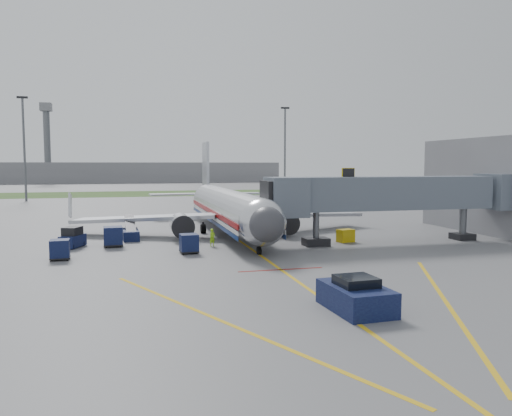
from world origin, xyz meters
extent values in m
plane|color=#565659|center=(0.00, 0.00, 0.00)|extent=(400.00, 400.00, 0.00)
cube|color=#2D4C1E|center=(0.00, 90.00, 0.01)|extent=(300.00, 25.00, 0.01)
cube|color=gold|center=(0.00, -2.00, 0.00)|extent=(0.25, 50.00, 0.01)
cube|color=maroon|center=(0.00, -4.00, 0.00)|extent=(6.00, 0.25, 0.01)
cube|color=gold|center=(-6.00, -14.00, 0.00)|extent=(9.52, 20.04, 0.01)
cube|color=gold|center=(6.00, -14.00, 0.00)|extent=(9.52, 20.04, 0.01)
cylinder|color=silver|center=(0.00, 15.00, 2.70)|extent=(3.80, 28.00, 3.80)
sphere|color=silver|center=(0.00, 1.00, 2.70)|extent=(3.80, 3.80, 3.80)
sphere|color=#38383D|center=(0.00, -0.30, 2.70)|extent=(2.74, 2.74, 2.74)
cube|color=black|center=(0.00, 0.60, 3.25)|extent=(2.20, 1.20, 0.55)
cone|color=silver|center=(0.00, 31.50, 2.70)|extent=(3.80, 5.00, 3.80)
cube|color=#B7BAC1|center=(0.00, 31.00, 6.70)|extent=(0.35, 4.20, 7.00)
cube|color=#B7BAC1|center=(-8.50, 15.00, 1.80)|extent=(15.10, 8.59, 1.13)
cube|color=#B7BAC1|center=(8.50, 15.00, 1.80)|extent=(15.10, 8.59, 1.13)
cylinder|color=silver|center=(-5.20, 12.00, 1.35)|extent=(2.10, 3.60, 2.10)
cylinder|color=silver|center=(5.20, 12.00, 1.35)|extent=(2.10, 3.60, 2.10)
cube|color=maroon|center=(1.92, 15.00, 2.35)|extent=(0.05, 28.00, 0.45)
cube|color=navy|center=(1.92, 15.00, 1.45)|extent=(0.05, 28.00, 0.35)
cylinder|color=black|center=(0.00, 2.00, 0.30)|extent=(0.28, 0.70, 0.70)
cylinder|color=black|center=(-2.60, 15.50, 0.45)|extent=(0.50, 1.00, 1.00)
cylinder|color=black|center=(2.60, 15.50, 0.45)|extent=(0.50, 1.00, 1.00)
cube|color=slate|center=(13.00, 5.00, 4.60)|extent=(20.00, 3.00, 3.00)
cube|color=slate|center=(3.20, 5.00, 4.40)|extent=(3.20, 3.60, 3.40)
cube|color=black|center=(2.00, 5.00, 4.40)|extent=(1.60, 3.00, 2.80)
cube|color=gold|center=(9.00, 5.00, 6.40)|extent=(1.20, 0.15, 1.00)
cylinder|color=#595B60|center=(6.00, 5.00, 1.55)|extent=(0.56, 0.56, 3.10)
cube|color=black|center=(6.00, 5.00, 0.35)|extent=(2.20, 1.60, 0.70)
cylinder|color=#595B60|center=(21.00, 5.00, 1.55)|extent=(0.70, 0.70, 3.10)
cube|color=black|center=(21.00, 5.00, 0.30)|extent=(1.80, 1.80, 0.60)
cube|color=slate|center=(25.00, 5.00, 4.60)|extent=(3.00, 4.00, 3.40)
cube|color=slate|center=(30.00, 10.00, 5.00)|extent=(10.00, 16.00, 10.00)
cylinder|color=#595B60|center=(-30.00, 70.00, 10.00)|extent=(0.44, 0.44, 20.00)
cube|color=black|center=(-30.00, 70.00, 20.20)|extent=(2.00, 0.40, 0.40)
cylinder|color=#595B60|center=(25.00, 75.00, 10.00)|extent=(0.44, 0.44, 20.00)
cube|color=black|center=(25.00, 75.00, 20.20)|extent=(2.00, 0.40, 0.40)
cube|color=slate|center=(-10.00, 170.00, 4.00)|extent=(120.00, 14.00, 8.00)
cylinder|color=#595B60|center=(-40.00, 165.00, 14.00)|extent=(2.40, 2.40, 28.00)
cube|color=slate|center=(-40.00, 165.00, 28.50)|extent=(4.00, 4.00, 3.00)
cube|color=black|center=(0.82, -14.05, 0.62)|extent=(2.72, 4.22, 1.25)
cube|color=black|center=(0.82, -14.05, 1.42)|extent=(1.92, 1.92, 0.57)
cylinder|color=black|center=(-0.12, -15.58, 0.45)|extent=(0.30, 0.92, 0.91)
cylinder|color=black|center=(1.92, -15.47, 0.45)|extent=(0.30, 0.92, 0.91)
cylinder|color=black|center=(-0.29, -12.64, 0.45)|extent=(0.30, 0.92, 0.91)
cylinder|color=black|center=(1.75, -12.52, 0.45)|extent=(0.30, 0.92, 0.91)
cube|color=black|center=(-14.91, 9.33, 0.56)|extent=(2.19, 2.88, 1.03)
cube|color=black|center=(-14.91, 9.33, 1.44)|extent=(1.75, 1.98, 0.72)
cylinder|color=black|center=(-15.73, 8.66, 0.26)|extent=(0.40, 0.56, 0.51)
cylinder|color=black|center=(-14.78, 8.28, 0.26)|extent=(0.40, 0.56, 0.51)
cylinder|color=black|center=(-15.04, 10.38, 0.26)|extent=(0.40, 0.56, 0.51)
cylinder|color=black|center=(-14.09, 9.99, 0.26)|extent=(0.40, 0.56, 0.51)
cube|color=black|center=(-15.21, 3.54, 0.85)|extent=(1.45, 1.45, 1.38)
cube|color=black|center=(-15.21, 3.54, 0.16)|extent=(1.49, 1.49, 0.11)
cylinder|color=black|center=(-15.71, 2.98, 0.12)|extent=(0.21, 0.26, 0.25)
cylinder|color=black|center=(-14.65, 3.03, 0.12)|extent=(0.21, 0.26, 0.25)
cylinder|color=black|center=(-15.77, 4.04, 0.12)|extent=(0.21, 0.26, 0.25)
cylinder|color=black|center=(-14.70, 4.10, 0.12)|extent=(0.21, 0.26, 0.25)
cube|color=black|center=(-11.49, 8.85, 0.97)|extent=(1.67, 1.67, 1.58)
cube|color=black|center=(-11.49, 8.85, 0.18)|extent=(1.73, 1.73, 0.12)
cylinder|color=black|center=(-12.07, 8.20, 0.14)|extent=(0.24, 0.30, 0.29)
cylinder|color=black|center=(-10.85, 8.28, 0.14)|extent=(0.24, 0.30, 0.29)
cylinder|color=black|center=(-12.14, 9.42, 0.14)|extent=(0.24, 0.30, 0.29)
cylinder|color=black|center=(-10.92, 9.50, 0.14)|extent=(0.24, 0.30, 0.29)
cube|color=black|center=(-5.39, 3.95, 0.86)|extent=(1.49, 1.49, 1.40)
cube|color=black|center=(-5.39, 3.95, 0.16)|extent=(1.54, 1.54, 0.11)
cylinder|color=black|center=(-5.90, 3.37, 0.13)|extent=(0.21, 0.27, 0.25)
cylinder|color=black|center=(-4.81, 3.44, 0.13)|extent=(0.21, 0.27, 0.25)
cylinder|color=black|center=(-5.96, 4.46, 0.13)|extent=(0.21, 0.27, 0.25)
cylinder|color=black|center=(-4.88, 4.53, 0.13)|extent=(0.21, 0.27, 0.25)
cube|color=black|center=(-10.00, 12.89, 0.47)|extent=(1.66, 3.80, 0.93)
cube|color=black|center=(-10.03, 13.41, 1.45)|extent=(1.17, 4.22, 1.46)
cylinder|color=black|center=(-10.44, 11.52, 0.29)|extent=(0.26, 0.59, 0.58)
cylinder|color=black|center=(-9.41, 11.58, 0.29)|extent=(0.26, 0.59, 0.58)
cylinder|color=black|center=(-10.59, 14.21, 0.29)|extent=(0.26, 0.59, 0.58)
cylinder|color=black|center=(-9.56, 14.27, 0.29)|extent=(0.26, 0.59, 0.58)
cube|color=gold|center=(9.44, 6.31, 0.59)|extent=(1.68, 1.32, 1.19)
cylinder|color=black|center=(8.96, 6.19, 0.15)|extent=(0.26, 0.34, 0.30)
cylinder|color=black|center=(9.92, 6.43, 0.15)|extent=(0.26, 0.34, 0.30)
imported|color=#9BE61B|center=(-3.00, 6.89, 0.78)|extent=(0.68, 0.59, 1.56)
camera|label=1|loc=(-9.87, -36.29, 7.21)|focal=35.00mm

